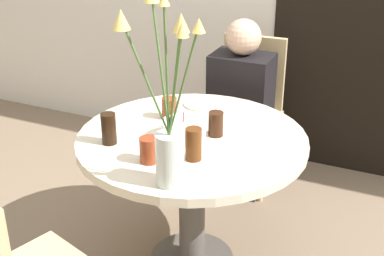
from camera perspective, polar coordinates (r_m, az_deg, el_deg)
doorway_panel at (r=3.35m, az=16.51°, el=11.65°), size 0.90×0.01×2.05m
dining_table at (r=2.45m, az=-0.00°, el=-3.74°), size 1.04×1.04×0.70m
chair_far_back at (r=3.27m, az=5.98°, el=2.62°), size 0.42×0.42×0.90m
birthday_cake at (r=2.35m, az=-0.91°, el=-0.23°), size 0.20×0.20×0.13m
flower_vase at (r=1.90m, az=-2.68°, el=0.60°), size 0.30×0.19×0.74m
side_plate at (r=2.72m, az=1.13°, el=2.58°), size 0.19×0.19×0.01m
drink_glass_0 at (r=2.55m, az=-2.43°, el=2.15°), size 0.07×0.07×0.10m
drink_glass_1 at (r=2.17m, az=0.17°, el=-1.72°), size 0.07×0.07×0.14m
drink_glass_2 at (r=2.38m, az=2.56°, el=0.44°), size 0.07×0.07×0.11m
drink_glass_3 at (r=2.32m, az=-8.87°, el=-0.07°), size 0.07×0.07×0.14m
drink_glass_4 at (r=2.16m, az=-4.62°, el=-2.34°), size 0.08×0.08×0.11m
person_woman at (r=3.13m, az=5.16°, el=1.45°), size 0.34×0.24×1.06m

